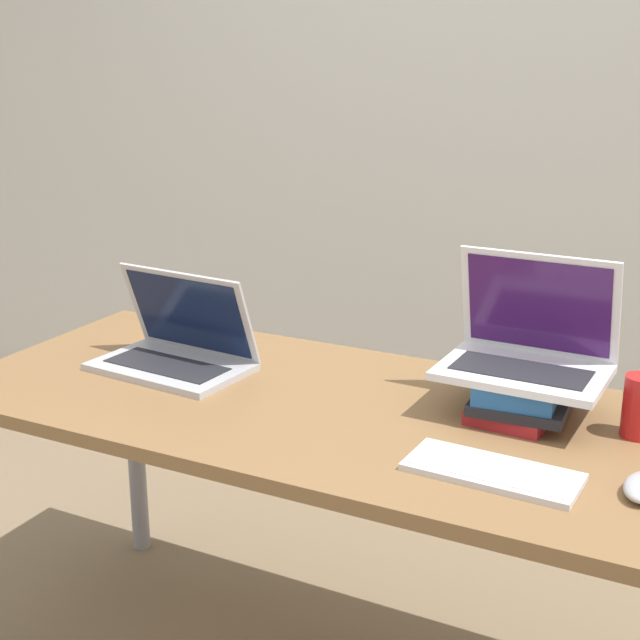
# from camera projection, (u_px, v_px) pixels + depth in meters

# --- Properties ---
(wall_back) EXTENTS (8.00, 0.05, 2.70)m
(wall_back) POSITION_uv_depth(u_px,v_px,m) (512.00, 72.00, 2.82)
(wall_back) COLOR silver
(wall_back) RESTS_ON ground_plane
(desk) EXTENTS (1.62, 0.71, 0.71)m
(desk) POSITION_uv_depth(u_px,v_px,m) (322.00, 434.00, 1.89)
(desk) COLOR brown
(desk) RESTS_ON ground_plane
(laptop_left) EXTENTS (0.37, 0.25, 0.23)m
(laptop_left) POSITION_uv_depth(u_px,v_px,m) (177.00, 349.00, 2.06)
(laptop_left) COLOR #B2B2B7
(laptop_left) RESTS_ON desk
(book_stack) EXTENTS (0.20, 0.27, 0.09)m
(book_stack) POSITION_uv_depth(u_px,v_px,m) (522.00, 393.00, 1.80)
(book_stack) COLOR maroon
(book_stack) RESTS_ON desk
(laptop_on_books) EXTENTS (0.33, 0.24, 0.24)m
(laptop_on_books) POSITION_uv_depth(u_px,v_px,m) (528.00, 349.00, 1.79)
(laptop_on_books) COLOR silver
(laptop_on_books) RESTS_ON book_stack
(wireless_keyboard) EXTENTS (0.31, 0.14, 0.01)m
(wireless_keyboard) POSITION_uv_depth(u_px,v_px,m) (492.00, 472.00, 1.55)
(wireless_keyboard) COLOR silver
(wireless_keyboard) RESTS_ON desk
(soda_can) EXTENTS (0.07, 0.07, 0.12)m
(soda_can) POSITION_uv_depth(u_px,v_px,m) (640.00, 407.00, 1.69)
(soda_can) COLOR red
(soda_can) RESTS_ON desk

